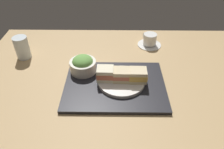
# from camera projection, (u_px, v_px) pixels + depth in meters

# --- Properties ---
(ground_plane) EXTENTS (1.40, 1.00, 0.03)m
(ground_plane) POSITION_uv_depth(u_px,v_px,m) (124.00, 86.00, 0.95)
(ground_plane) COLOR tan
(serving_tray) EXTENTS (0.43, 0.32, 0.02)m
(serving_tray) POSITION_uv_depth(u_px,v_px,m) (115.00, 85.00, 0.92)
(serving_tray) COLOR black
(serving_tray) RESTS_ON ground_plane
(sandwich_plate) EXTENTS (0.20, 0.20, 0.01)m
(sandwich_plate) POSITION_uv_depth(u_px,v_px,m) (121.00, 81.00, 0.92)
(sandwich_plate) COLOR silver
(sandwich_plate) RESTS_ON serving_tray
(sandwich_near) EXTENTS (0.07, 0.06, 0.06)m
(sandwich_near) POSITION_uv_depth(u_px,v_px,m) (105.00, 74.00, 0.90)
(sandwich_near) COLOR #EFE5C1
(sandwich_near) RESTS_ON sandwich_plate
(sandwich_middle) EXTENTS (0.07, 0.06, 0.05)m
(sandwich_middle) POSITION_uv_depth(u_px,v_px,m) (122.00, 75.00, 0.90)
(sandwich_middle) COLOR beige
(sandwich_middle) RESTS_ON sandwich_plate
(sandwich_far) EXTENTS (0.08, 0.06, 0.06)m
(sandwich_far) POSITION_uv_depth(u_px,v_px,m) (138.00, 75.00, 0.89)
(sandwich_far) COLOR beige
(sandwich_far) RESTS_ON sandwich_plate
(salad_bowl) EXTENTS (0.12, 0.12, 0.08)m
(salad_bowl) POSITION_uv_depth(u_px,v_px,m) (83.00, 64.00, 0.96)
(salad_bowl) COLOR silver
(salad_bowl) RESTS_ON serving_tray
(coffee_cup) EXTENTS (0.13, 0.13, 0.07)m
(coffee_cup) POSITION_uv_depth(u_px,v_px,m) (150.00, 40.00, 1.17)
(coffee_cup) COLOR white
(coffee_cup) RESTS_ON ground_plane
(drinking_glass) EXTENTS (0.07, 0.07, 0.11)m
(drinking_glass) POSITION_uv_depth(u_px,v_px,m) (22.00, 48.00, 1.06)
(drinking_glass) COLOR silver
(drinking_glass) RESTS_ON ground_plane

